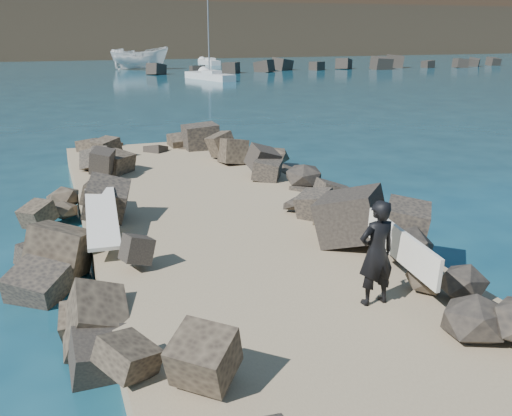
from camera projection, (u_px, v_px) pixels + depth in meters
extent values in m
plane|color=#0F384C|center=(240.00, 262.00, 12.20)|extent=(800.00, 800.00, 0.00)
cube|color=#8C7759|center=(275.00, 287.00, 10.32)|extent=(6.00, 26.00, 0.60)
cube|color=black|center=(107.00, 289.00, 9.75)|extent=(2.60, 22.00, 1.00)
cube|color=black|center=(397.00, 247.00, 11.66)|extent=(2.60, 22.00, 1.00)
cube|color=black|center=(362.00, 64.00, 72.84)|extent=(52.00, 4.00, 1.20)
cube|color=silver|center=(102.00, 222.00, 11.47)|extent=(0.78, 2.46, 0.08)
imported|color=silver|center=(140.00, 58.00, 72.15)|extent=(7.64, 4.17, 2.79)
imported|color=black|center=(377.00, 253.00, 8.79)|extent=(0.64, 0.44, 1.70)
cube|color=silver|center=(402.00, 246.00, 8.93)|extent=(0.18, 2.11, 0.66)
cube|color=silver|center=(209.00, 77.00, 57.45)|extent=(3.54, 7.33, 0.80)
cylinder|color=gray|center=(208.00, 33.00, 56.17)|extent=(0.12, 0.12, 7.89)
cube|color=silver|center=(212.00, 73.00, 56.56)|extent=(1.67, 2.25, 0.44)
cube|color=silver|center=(209.00, 63.00, 83.44)|extent=(1.68, 6.38, 0.80)
cylinder|color=gray|center=(208.00, 35.00, 82.30)|extent=(0.12, 0.12, 6.95)
cube|color=silver|center=(210.00, 59.00, 82.61)|extent=(1.09, 1.82, 0.44)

